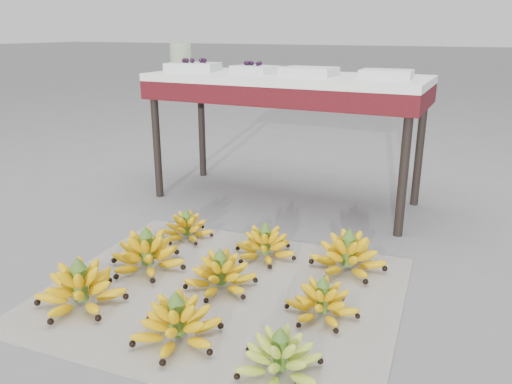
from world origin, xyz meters
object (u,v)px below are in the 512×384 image
at_px(bunch_back_center, 265,245).
at_px(vendor_table, 286,90).
at_px(bunch_mid_center, 221,274).
at_px(bunch_back_left, 187,228).
at_px(bunch_front_left, 81,289).
at_px(tray_left, 256,69).
at_px(bunch_mid_right, 322,302).
at_px(bunch_mid_left, 147,254).
at_px(tray_far_left, 193,67).
at_px(glass_jar, 181,57).
at_px(bunch_back_right, 348,256).
at_px(bunch_front_right, 280,358).
at_px(tray_right, 309,71).
at_px(tray_far_right, 386,74).
at_px(newspaper_mat, 224,292).
at_px(bunch_front_center, 177,324).

distance_m(bunch_back_center, vendor_table, 0.95).
height_order(bunch_mid_center, bunch_back_left, bunch_mid_center).
height_order(bunch_front_left, tray_left, tray_left).
bearing_deg(bunch_mid_right, vendor_table, 110.23).
bearing_deg(bunch_mid_right, bunch_mid_left, 169.34).
relative_size(bunch_front_left, tray_far_left, 1.12).
distance_m(tray_left, glass_jar, 0.47).
bearing_deg(bunch_back_right, bunch_back_center, -172.76).
bearing_deg(bunch_front_right, bunch_back_left, 120.96).
bearing_deg(bunch_mid_center, tray_right, 80.85).
relative_size(vendor_table, tray_right, 5.36).
relative_size(bunch_front_left, bunch_back_center, 1.07).
height_order(bunch_mid_left, bunch_mid_center, bunch_mid_left).
distance_m(bunch_front_left, bunch_mid_right, 0.83).
distance_m(tray_far_left, tray_far_right, 1.07).
distance_m(newspaper_mat, tray_far_right, 1.33).
height_order(bunch_back_left, bunch_back_right, bunch_back_right).
bearing_deg(tray_left, bunch_front_center, -74.14).
bearing_deg(tray_left, bunch_back_right, -43.59).
xyz_separation_m(bunch_front_right, bunch_back_right, (-0.00, 0.70, 0.01)).
bearing_deg(glass_jar, bunch_mid_center, -51.51).
relative_size(bunch_back_left, tray_far_left, 0.95).
bearing_deg(vendor_table, bunch_back_center, -73.52).
distance_m(bunch_front_left, tray_right, 1.52).
bearing_deg(tray_far_right, vendor_table, -177.70).
distance_m(tray_far_right, glass_jar, 1.16).
bearing_deg(bunch_front_left, newspaper_mat, 27.84).
distance_m(bunch_front_left, bunch_front_right, 0.76).
xyz_separation_m(newspaper_mat, bunch_back_center, (0.02, 0.33, 0.06)).
xyz_separation_m(newspaper_mat, bunch_mid_center, (-0.02, 0.02, 0.06)).
xyz_separation_m(bunch_mid_right, tray_far_right, (-0.06, 1.08, 0.66)).
xyz_separation_m(bunch_mid_right, tray_right, (-0.44, 1.04, 0.66)).
bearing_deg(bunch_back_left, bunch_mid_left, -103.08).
height_order(bunch_front_left, bunch_back_center, bunch_front_left).
bearing_deg(bunch_mid_left, tray_left, 104.43).
xyz_separation_m(bunch_back_left, tray_right, (0.33, 0.68, 0.66)).
xyz_separation_m(bunch_front_right, glass_jar, (-1.21, 1.39, 0.71)).
bearing_deg(bunch_back_right, bunch_mid_center, -136.65).
xyz_separation_m(bunch_front_center, tray_left, (-0.40, 1.39, 0.65)).
height_order(tray_far_left, tray_left, tray_far_left).
height_order(bunch_front_left, bunch_front_right, bunch_front_left).
distance_m(bunch_front_right, bunch_mid_right, 0.34).
height_order(bunch_mid_left, bunch_back_left, bunch_mid_left).
xyz_separation_m(tray_far_right, glass_jar, (-1.16, -0.03, 0.06)).
bearing_deg(bunch_back_center, bunch_mid_right, -25.50).
relative_size(bunch_mid_center, tray_far_left, 1.02).
relative_size(tray_far_right, glass_jar, 1.66).
height_order(newspaper_mat, bunch_mid_left, bunch_mid_left).
xyz_separation_m(bunch_front_right, tray_right, (-0.43, 1.38, 0.66)).
bearing_deg(tray_left, bunch_mid_center, -71.32).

